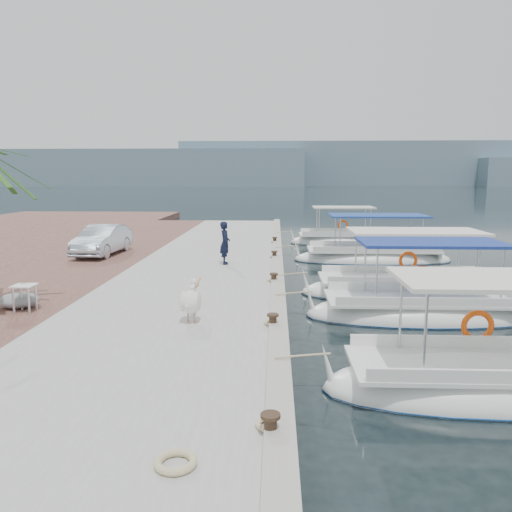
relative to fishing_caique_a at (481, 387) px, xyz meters
The scene contains 17 objects.
ground 6.89m from the fishing_caique_a, 121.15° to the left, with size 400.00×400.00×0.00m, color black.
concrete_quay 12.72m from the fishing_caique_a, 121.06° to the left, with size 6.00×40.00×0.50m, color #9A9A94.
quay_curb 11.54m from the fishing_caique_a, 109.15° to the left, with size 0.44×40.00×0.12m, color #9D968B.
cobblestone_strip 15.89m from the fishing_caique_a, 136.70° to the left, with size 4.00×40.00×0.50m, color brown.
distant_hills 209.15m from the fishing_caique_a, 82.84° to the left, with size 330.00×60.00×18.00m.
fishing_caique_a is the anchor object (origin of this frame).
fishing_caique_b 5.11m from the fishing_caique_a, 86.10° to the left, with size 6.64×2.38×2.83m.
fishing_caique_c 7.96m from the fishing_caique_a, 85.17° to the left, with size 7.29×2.52×2.83m.
fishing_caique_d 14.85m from the fishing_caique_a, 86.58° to the left, with size 7.51×2.61×2.83m.
fishing_caique_e 21.01m from the fishing_caique_a, 89.96° to the left, with size 5.98×2.31×2.83m.
mooring_bollards 8.39m from the fishing_caique_a, 117.88° to the left, with size 0.28×20.28×0.33m.
pelican 6.61m from the fishing_caique_a, 154.67° to the left, with size 0.50×1.31×1.02m.
fisherman 12.47m from the fishing_caique_a, 118.43° to the left, with size 0.63×0.41×1.73m, color black.
parked_car 17.65m from the fishing_caique_a, 131.73° to the left, with size 1.42×4.06×1.34m, color #AFBAC8.
tarp_bundle 11.54m from the fishing_caique_a, 160.10° to the left, with size 1.10×0.90×0.40m, color gray.
folding_table 11.03m from the fishing_caique_a, 161.55° to the left, with size 0.55×0.55×0.73m.
rope_coil 6.11m from the fishing_caique_a, 146.42° to the right, with size 0.54×0.54×0.10m, color #C6B284.
Camera 1 is at (-0.29, -14.89, 4.04)m, focal length 35.00 mm.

